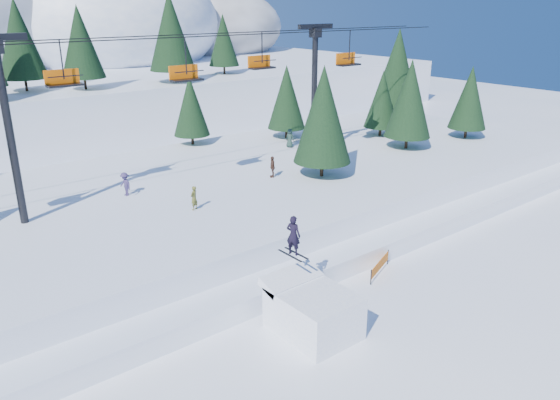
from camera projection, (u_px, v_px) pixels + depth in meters
ground at (366, 347)px, 23.93m from camera, size 160.00×160.00×0.00m
mid_shelf at (169, 208)px, 36.71m from camera, size 70.00×22.00×2.50m
berm at (257, 271)px, 29.61m from camera, size 70.00×6.00×1.10m
jump_kicker at (312, 309)px, 24.73m from camera, size 3.01×4.28×5.24m
chairlift at (172, 85)px, 34.51m from camera, size 46.00×3.21×10.28m
conifer_stand at (176, 120)px, 36.36m from camera, size 62.19×17.62×9.46m
distant_skiers at (136, 188)px, 34.15m from camera, size 31.12×8.73×1.82m
banner_near at (380, 265)px, 30.24m from camera, size 2.65×1.12×0.90m
banner_far at (393, 234)px, 34.33m from camera, size 2.78×0.73×0.90m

